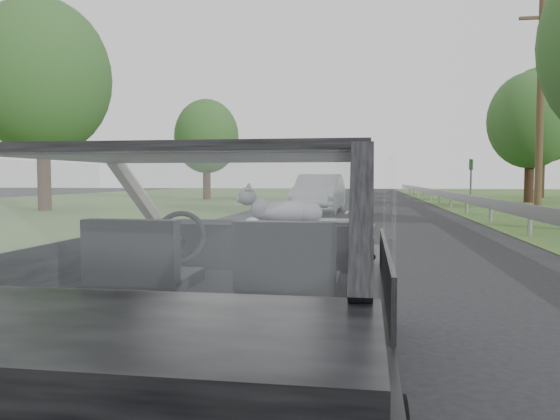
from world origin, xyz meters
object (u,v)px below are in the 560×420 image
(subject_car, at_px, (227,278))
(highway_sign, at_px, (471,182))
(utility_pole, at_px, (540,108))
(cat, at_px, (288,210))
(other_car, at_px, (319,194))

(subject_car, height_order, highway_sign, highway_sign)
(subject_car, relative_size, utility_pole, 0.55)
(subject_car, height_order, cat, subject_car)
(highway_sign, bearing_deg, cat, -83.23)
(subject_car, height_order, other_car, other_car)
(cat, bearing_deg, other_car, 89.11)
(other_car, height_order, highway_sign, highway_sign)
(highway_sign, xyz_separation_m, utility_pole, (0.43, -9.66, 2.50))
(highway_sign, distance_m, utility_pole, 9.99)
(cat, height_order, other_car, other_car)
(subject_car, distance_m, cat, 0.73)
(cat, bearing_deg, subject_car, -120.57)
(other_car, relative_size, utility_pole, 0.62)
(subject_car, xyz_separation_m, other_car, (-1.03, 17.50, 0.01))
(cat, relative_size, highway_sign, 0.26)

